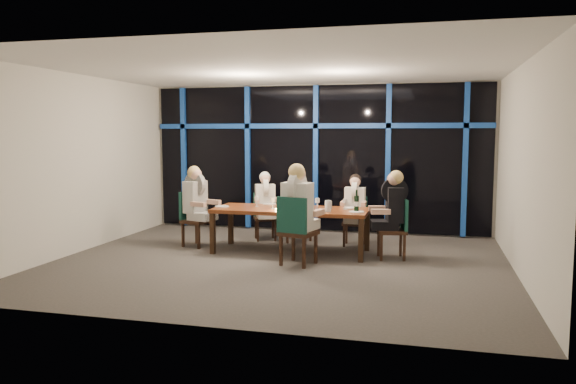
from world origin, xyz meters
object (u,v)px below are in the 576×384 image
Objects in this scene: wine_bottle at (356,203)px; diner_far_right at (355,199)px; chair_far_mid at (301,214)px; diner_end_left at (197,194)px; chair_far_left at (265,214)px; chair_near_mid at (296,227)px; dining_table at (291,212)px; diner_near_mid at (298,199)px; water_pitcher at (328,206)px; diner_end_right at (392,201)px; chair_end_left at (194,216)px; diner_far_left at (265,196)px; chair_end_right at (397,225)px; diner_far_mid at (299,195)px; chair_far_right at (355,218)px.

diner_far_right is at bearing 99.07° from wine_bottle.
chair_far_mid is 0.96× the size of diner_end_left.
chair_far_left is 0.96× the size of chair_far_mid.
wine_bottle is at bearing -55.36° from chair_far_left.
dining_table is at bearing -56.98° from chair_near_mid.
diner_end_left is 0.92× the size of diner_near_mid.
water_pitcher reaches higher than chair_far_mid.
diner_end_left is at bearing -104.75° from diner_end_right.
chair_end_left is 1.14× the size of diner_far_left.
diner_near_mid reaches higher than chair_far_left.
diner_far_mid reaches higher than chair_end_right.
chair_far_mid is 0.89× the size of diner_near_mid.
water_pitcher is at bearing -54.13° from chair_far_mid.
dining_table is 2.51× the size of diner_near_mid.
chair_near_mid is 1.19m from wine_bottle.
chair_near_mid is 1.24× the size of diner_far_right.
chair_far_mid is at bearing -23.36° from diner_far_left.
diner_far_right is (1.03, -0.06, -0.04)m from diner_far_mid.
chair_far_mid is 1.65m from wine_bottle.
chair_near_mid is at bearing -70.17° from diner_end_right.
chair_end_left reaches higher than chair_end_right.
diner_far_mid is at bearing -62.42° from diner_near_mid.
wine_bottle is at bearing -35.96° from diner_far_mid.
chair_far_mid is 1.95m from diner_end_left.
chair_far_right is 0.93× the size of diner_end_right.
dining_table is 0.96m from diner_near_mid.
diner_near_mid is (-0.64, -1.75, 0.52)m from chair_far_right.
diner_end_left is (-2.71, -0.75, 0.10)m from diner_far_right.
diner_far_left is at bearing -44.62° from diner_near_mid.
diner_end_right is (2.45, -1.10, 0.44)m from chair_far_left.
chair_far_left is 1.03× the size of diner_far_left.
chair_far_left reaches higher than dining_table.
diner_far_mid is at bearing 139.44° from wine_bottle.
chair_far_right reaches higher than dining_table.
chair_end_left is at bearing -164.46° from chair_far_right.
diner_near_mid is 2.90× the size of wine_bottle.
diner_end_left is at bearing -159.74° from chair_far_left.
diner_end_left is at bearing -162.75° from diner_far_left.
chair_end_right is at bearing -47.17° from chair_far_left.
chair_far_left is 0.82m from diner_far_mid.
chair_end_right is at bearing -136.29° from diner_near_mid.
diner_far_mid reaches higher than dining_table.
diner_end_left is 1.01× the size of diner_end_right.
chair_end_left is 1.15× the size of diner_far_right.
dining_table is at bearing -75.94° from chair_end_left.
chair_end_right is 1.03× the size of diner_end_right.
chair_end_left is at bearing 90.00° from diner_end_left.
diner_far_left is at bearing 178.65° from diner_far_mid.
diner_end_right is 1.02m from water_pitcher.
chair_far_mid is 0.97× the size of diner_end_right.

